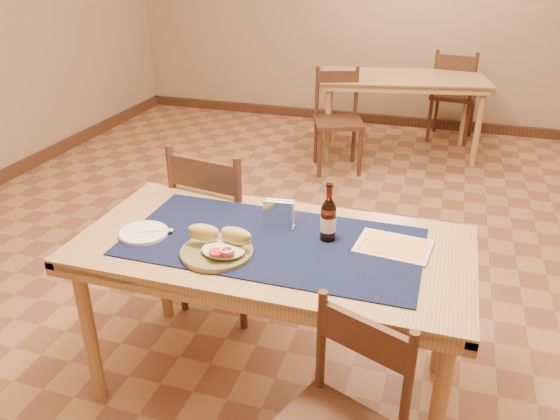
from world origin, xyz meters
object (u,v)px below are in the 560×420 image
(main_table, at_px, (273,259))
(beer_bottle, at_px, (328,219))
(sandwich_plate, at_px, (219,247))
(back_table, at_px, (402,85))
(chair_main_far, at_px, (224,225))
(napkin_holder, at_px, (279,214))

(main_table, bearing_deg, beer_bottle, 21.69)
(sandwich_plate, relative_size, beer_bottle, 1.18)
(sandwich_plate, bearing_deg, back_table, 84.40)
(chair_main_far, relative_size, sandwich_plate, 3.37)
(sandwich_plate, distance_m, beer_bottle, 0.45)
(back_table, xyz_separation_m, chair_main_far, (-0.62, -2.83, -0.16))
(back_table, distance_m, beer_bottle, 3.26)
(main_table, height_order, sandwich_plate, sandwich_plate)
(back_table, bearing_deg, chair_main_far, -102.33)
(main_table, distance_m, beer_bottle, 0.29)
(back_table, relative_size, chair_main_far, 1.67)
(main_table, distance_m, back_table, 3.34)
(main_table, relative_size, napkin_holder, 11.28)
(back_table, distance_m, sandwich_plate, 3.52)
(chair_main_far, height_order, napkin_holder, chair_main_far)
(back_table, height_order, chair_main_far, chair_main_far)
(back_table, distance_m, napkin_holder, 3.22)
(back_table, height_order, napkin_holder, napkin_holder)
(main_table, height_order, back_table, same)
(back_table, height_order, beer_bottle, beer_bottle)
(back_table, distance_m, chair_main_far, 2.90)
(napkin_holder, bearing_deg, main_table, -83.32)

